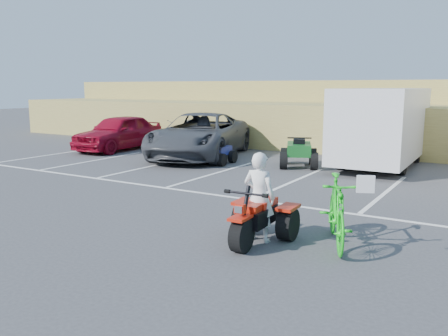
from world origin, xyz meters
The scene contains 11 objects.
ground centered at (0.00, 0.00, 0.00)m, with size 100.00×100.00×0.00m, color #3D3D40.
parking_stripes centered at (0.87, 4.07, 0.00)m, with size 28.00×5.16×0.01m.
grass_embankment centered at (0.00, 15.48, 1.42)m, with size 40.00×8.50×3.10m.
red_trike_atv centered at (1.63, -0.48, 0.00)m, with size 1.19×1.59×1.04m, color red, non-canonical shape.
rider centered at (1.62, -0.33, 0.82)m, with size 0.60×0.39×1.64m, color white.
green_dirt_bike centered at (2.90, 0.18, 0.62)m, with size 0.58×2.07×1.24m, color #14BF19.
grey_pickup centered at (-5.22, 7.85, 0.87)m, with size 2.90×6.29×1.75m, color #3F4146.
red_car centered at (-9.53, 7.78, 0.78)m, with size 1.85×4.59×1.56m, color maroon.
cargo_trailer centered at (1.52, 9.34, 1.48)m, with size 2.45×5.89×2.73m.
quad_atv_blue centered at (-3.68, 6.76, 0.00)m, with size 0.97×1.30×0.85m, color navy, non-canonical shape.
quad_atv_green centered at (-0.89, 7.66, 0.00)m, with size 1.28×1.72×1.12m, color #13531D, non-canonical shape.
Camera 1 is at (5.40, -7.79, 2.79)m, focal length 38.00 mm.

